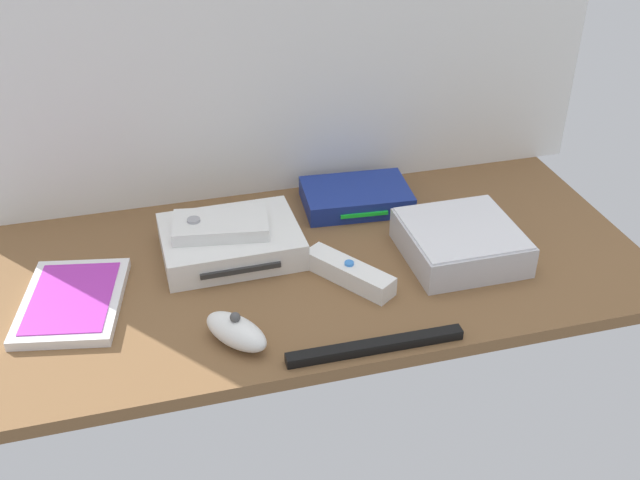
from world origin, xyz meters
The scene contains 10 objects.
ground_plane centered at (0.00, 0.00, -1.00)cm, with size 100.00×48.00×2.00cm, color brown.
back_wall centered at (0.00, 24.60, 32.00)cm, with size 110.00×1.20×64.00cm, color white.
game_console centered at (-12.76, 5.92, 2.20)cm, with size 21.28×16.78×4.40cm.
mini_computer centered at (21.36, -3.99, 2.64)cm, with size 17.08×17.08×5.30cm.
game_case centered at (-36.70, -1.47, 0.76)cm, with size 16.98×21.25×1.56cm.
network_router centered at (10.51, 15.18, 1.70)cm, with size 18.86×13.35×3.40cm.
remote_wand centered at (2.81, -5.99, 1.51)cm, with size 11.33×14.25×3.40cm.
remote_nunchuk centered at (-15.63, -15.66, 2.04)cm, with size 9.53×10.64×5.10cm.
remote_classic_pad centered at (-14.14, 5.84, 5.41)cm, with size 15.45×10.09×2.40cm.
sensor_bar centered at (1.68, -21.73, 0.70)cm, with size 24.00×1.80×1.40cm, color black.
Camera 1 is at (-25.09, -93.29, 66.11)cm, focal length 42.67 mm.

